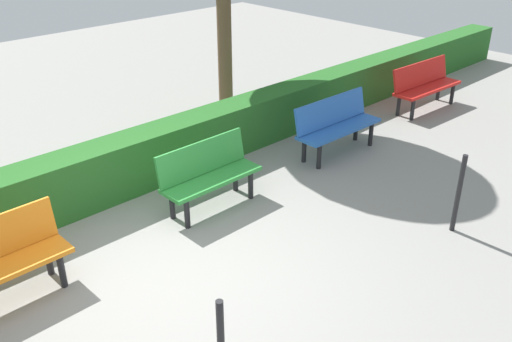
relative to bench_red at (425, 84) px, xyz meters
name	(u,v)px	position (x,y,z in m)	size (l,w,h in m)	color
ground_plane	(166,280)	(6.50, 0.95, -0.48)	(22.99, 22.99, 0.00)	gray
bench_red	(425,84)	(0.00, 0.00, 0.00)	(1.60, 0.54, 0.86)	red
bench_blue	(336,123)	(2.70, 0.11, 0.00)	(1.54, 0.49, 0.86)	blue
bench_green	(208,173)	(5.18, 0.06, -0.01)	(1.36, 0.46, 0.86)	#2D8C38
hedge_row	(150,156)	(5.33, -1.03, -0.10)	(18.99, 0.52, 0.76)	#266023
railing_post_mid	(458,194)	(3.42, 2.53, 0.02)	(0.06, 0.06, 1.00)	black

